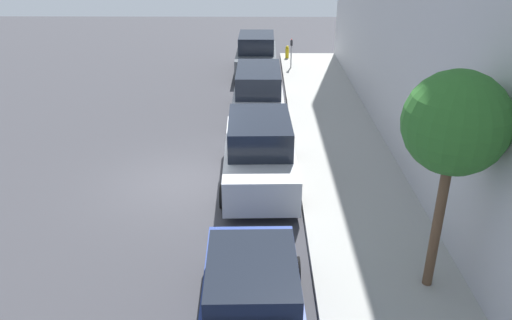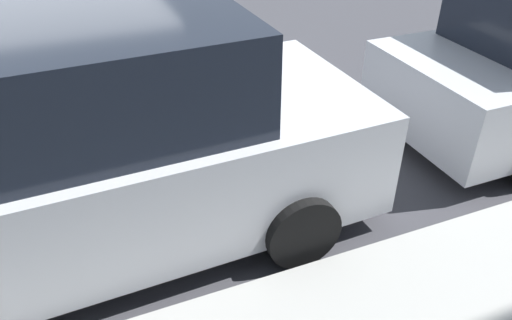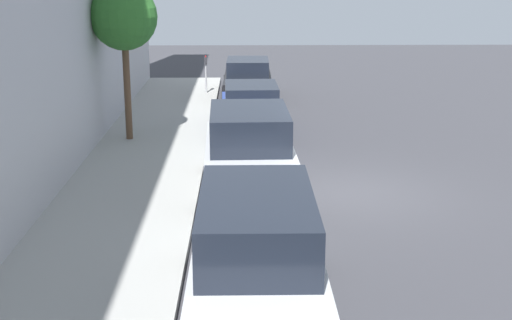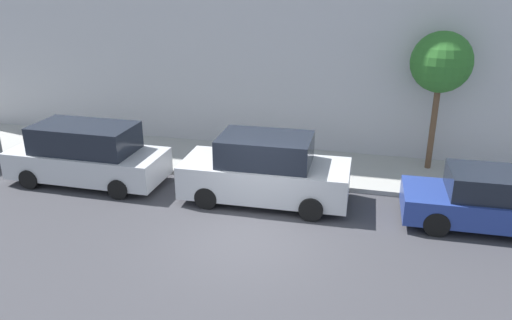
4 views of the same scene
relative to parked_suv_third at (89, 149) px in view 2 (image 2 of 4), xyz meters
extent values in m
plane|color=#38383D|center=(-2.35, -0.08, -0.93)|extent=(60.00, 60.00, 0.00)
cube|color=#B7BABF|center=(0.00, 0.00, -0.23)|extent=(2.09, 4.85, 0.96)
cube|color=black|center=(0.00, 0.00, 0.65)|extent=(1.80, 2.65, 0.80)
cylinder|color=black|center=(-0.93, 1.49, -0.60)|extent=(0.22, 0.66, 0.66)
cylinder|color=black|center=(0.93, 1.49, -0.60)|extent=(0.22, 0.66, 0.66)
cylinder|color=black|center=(-0.96, 4.21, -0.62)|extent=(0.22, 0.62, 0.62)
camera|label=1|loc=(0.03, -13.04, 5.87)|focal=35.00mm
camera|label=2|loc=(3.69, -0.05, 2.15)|focal=35.00mm
camera|label=3|loc=(0.12, 15.55, 4.24)|focal=50.00mm
camera|label=4|loc=(-12.96, -3.00, 5.44)|focal=35.00mm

